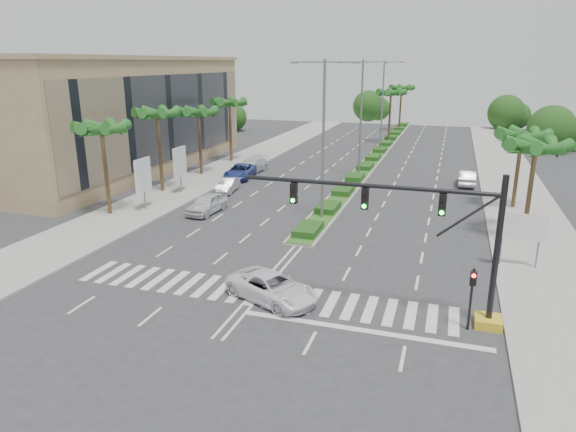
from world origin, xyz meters
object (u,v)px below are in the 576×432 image
object	(u,v)px
car_crossing	(272,287)
car_right	(467,178)
car_parked_a	(207,204)
car_parked_d	(251,166)
car_parked_b	(228,185)
car_parked_c	(240,171)

from	to	relation	value
car_crossing	car_right	size ratio (longest dim) A/B	1.11
car_parked_a	car_parked_d	size ratio (longest dim) A/B	0.84
car_parked_b	car_right	xyz separation A→B (m)	(21.53, 9.86, 0.10)
car_parked_d	car_right	bearing A→B (deg)	5.54
car_parked_d	car_parked_c	bearing A→B (deg)	-86.90
car_crossing	car_right	world-z (taller)	car_right
car_parked_b	car_parked_d	world-z (taller)	car_parked_d
car_parked_b	car_parked_d	distance (m)	8.97
car_parked_d	car_right	distance (m)	22.72
car_parked_a	car_crossing	bearing A→B (deg)	-48.18
car_parked_b	car_crossing	xyz separation A→B (m)	(11.63, -20.37, 0.06)
car_parked_a	car_parked_c	distance (m)	12.98
car_parked_a	car_crossing	size ratio (longest dim) A/B	0.89
car_parked_c	car_parked_b	bearing A→B (deg)	-85.32
car_parked_b	car_right	bearing A→B (deg)	17.61
car_parked_c	car_right	bearing A→B (deg)	3.39
car_parked_b	car_parked_d	xyz separation A→B (m)	(-1.17, 8.89, 0.13)
car_parked_a	car_parked_c	xyz separation A→B (m)	(-2.46, 12.75, -0.03)
car_parked_a	car_parked_b	size ratio (longest dim) A/B	1.15
car_parked_c	car_parked_a	bearing A→B (deg)	-85.82
car_parked_b	car_crossing	bearing A→B (deg)	-67.29
car_right	car_parked_a	bearing A→B (deg)	40.13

